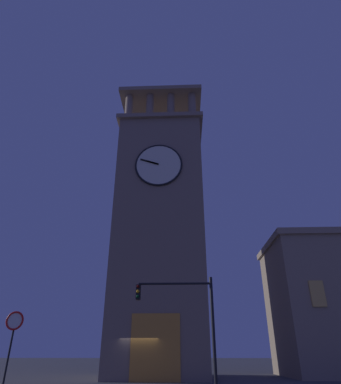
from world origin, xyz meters
TOP-DOWN VIEW (x-y plane):
  - ground_plane at (0.00, 0.00)m, footprint 200.00×200.00m
  - clocktower at (-1.07, -3.34)m, footprint 7.66×8.78m
  - traffic_signal_near at (-3.02, 6.56)m, footprint 3.93×0.41m
  - no_horn_sign at (4.35, 9.04)m, footprint 0.78×0.14m

SIDE VIEW (x-z plane):
  - ground_plane at x=0.00m, z-range 0.00..0.00m
  - no_horn_sign at x=4.35m, z-range 0.94..4.22m
  - traffic_signal_near at x=-3.02m, z-range 0.96..6.13m
  - clocktower at x=-1.07m, z-range -2.47..24.02m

